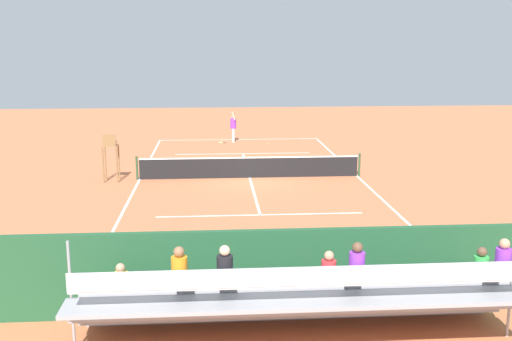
{
  "coord_description": "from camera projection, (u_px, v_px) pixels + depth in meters",
  "views": [
    {
      "loc": [
        1.67,
        26.77,
        6.13
      ],
      "look_at": [
        0.0,
        4.0,
        1.2
      ],
      "focal_mm": 42.07,
      "sensor_mm": 36.0,
      "label": 1
    }
  ],
  "objects": [
    {
      "name": "ground_plane",
      "position": [
        250.0,
        178.0,
        27.51
      ],
      "size": [
        60.0,
        60.0,
        0.0
      ],
      "primitive_type": "plane",
      "color": "#CC7047"
    },
    {
      "name": "court_line_markings",
      "position": [
        250.0,
        177.0,
        27.54
      ],
      "size": [
        10.1,
        22.2,
        0.01
      ],
      "color": "white",
      "rests_on": "ground"
    },
    {
      "name": "tennis_net",
      "position": [
        250.0,
        167.0,
        27.4
      ],
      "size": [
        10.3,
        0.1,
        1.07
      ],
      "color": "black",
      "rests_on": "ground"
    },
    {
      "name": "backdrop_wall",
      "position": [
        288.0,
        271.0,
        13.65
      ],
      "size": [
        18.0,
        0.16,
        2.0
      ],
      "primitive_type": "cube",
      "color": "#235633",
      "rests_on": "ground"
    },
    {
      "name": "bleacher_stand",
      "position": [
        298.0,
        298.0,
        12.29
      ],
      "size": [
        9.06,
        2.4,
        2.48
      ],
      "color": "#9EA0A5",
      "rests_on": "ground"
    },
    {
      "name": "umpire_chair",
      "position": [
        110.0,
        152.0,
        26.53
      ],
      "size": [
        0.67,
        0.67,
        2.14
      ],
      "color": "olive",
      "rests_on": "ground"
    },
    {
      "name": "courtside_bench",
      "position": [
        384.0,
        274.0,
        14.63
      ],
      "size": [
        1.8,
        0.4,
        0.93
      ],
      "color": "#33383D",
      "rests_on": "ground"
    },
    {
      "name": "equipment_bag",
      "position": [
        317.0,
        293.0,
        14.46
      ],
      "size": [
        0.9,
        0.36,
        0.36
      ],
      "primitive_type": "cube",
      "color": "#334C8C",
      "rests_on": "ground"
    },
    {
      "name": "tennis_player",
      "position": [
        233.0,
        126.0,
        37.08
      ],
      "size": [
        0.37,
        0.53,
        1.93
      ],
      "color": "white",
      "rests_on": "ground"
    },
    {
      "name": "tennis_racket",
      "position": [
        221.0,
        142.0,
        37.05
      ],
      "size": [
        0.54,
        0.49,
        0.03
      ],
      "color": "black",
      "rests_on": "ground"
    },
    {
      "name": "tennis_ball_near",
      "position": [
        268.0,
        144.0,
        36.46
      ],
      "size": [
        0.07,
        0.07,
        0.07
      ],
      "primitive_type": "sphere",
      "color": "#CCDB33",
      "rests_on": "ground"
    }
  ]
}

